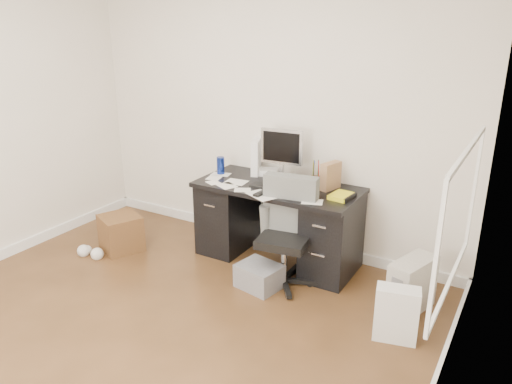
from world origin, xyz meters
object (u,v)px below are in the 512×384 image
pc_tower (412,285)px  keyboard (271,187)px  lcd_monitor (282,155)px  wicker_basket (121,233)px  desk (278,221)px  office_chair (285,234)px

pc_tower → keyboard: bearing=-167.6°
keyboard → pc_tower: bearing=-7.6°
lcd_monitor → pc_tower: (1.35, -0.37, -0.78)m
lcd_monitor → pc_tower: 1.61m
wicker_basket → pc_tower: bearing=7.3°
desk → office_chair: bearing=-54.8°
desk → wicker_basket: 1.57m
office_chair → keyboard: bearing=128.0°
desk → wicker_basket: size_ratio=4.21×
office_chair → pc_tower: size_ratio=2.16×
office_chair → wicker_basket: size_ratio=2.65×
lcd_monitor → keyboard: (0.02, -0.24, -0.24)m
keyboard → pc_tower: 1.45m
lcd_monitor → wicker_basket: size_ratio=1.41×
pc_tower → office_chair: bearing=-154.6°
desk → office_chair: 0.47m
keyboard → wicker_basket: (-1.43, -0.48, -0.58)m
office_chair → pc_tower: 1.09m
lcd_monitor → pc_tower: bearing=-21.7°
wicker_basket → office_chair: bearing=7.0°
desk → keyboard: keyboard is taller
wicker_basket → desk: bearing=22.2°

